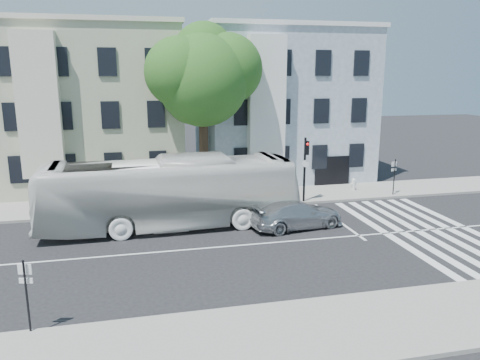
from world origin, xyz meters
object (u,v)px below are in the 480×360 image
object	(u,v)px
sedan	(296,214)
traffic_signal	(305,162)
near_sign_pole	(26,286)
bus	(170,193)
fire_hydrant	(353,184)

from	to	relation	value
sedan	traffic_signal	bearing A→B (deg)	-34.28
near_sign_pole	bus	bearing A→B (deg)	75.47
sedan	traffic_signal	xyz separation A→B (m)	(2.01, 4.17, 1.94)
traffic_signal	near_sign_pole	size ratio (longest dim) A/B	1.77
sedan	fire_hydrant	xyz separation A→B (m)	(6.32, 6.21, -0.16)
traffic_signal	near_sign_pole	xyz separation A→B (m)	(-13.56, -12.16, -1.03)
bus	near_sign_pole	xyz separation A→B (m)	(-5.13, -9.52, -0.22)
sedan	near_sign_pole	size ratio (longest dim) A/B	2.14
sedan	near_sign_pole	world-z (taller)	near_sign_pole
traffic_signal	sedan	bearing A→B (deg)	-101.33
bus	sedan	xyz separation A→B (m)	(6.42, -1.54, -1.14)
fire_hydrant	near_sign_pole	bearing A→B (deg)	-141.53
bus	sedan	distance (m)	6.70
sedan	near_sign_pole	bearing A→B (deg)	116.09
near_sign_pole	traffic_signal	bearing A→B (deg)	55.68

